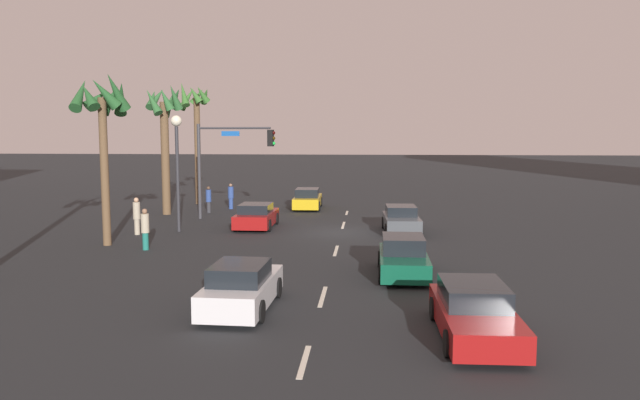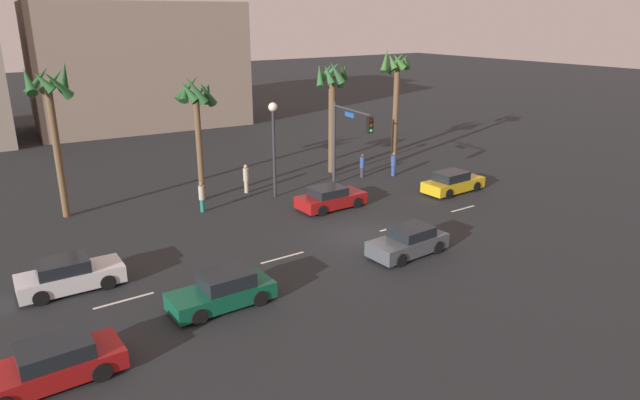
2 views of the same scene
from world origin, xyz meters
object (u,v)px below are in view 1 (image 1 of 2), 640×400
Objects in this scene: car_2 at (242,287)px; streetlamp at (177,150)px; car_0 at (401,220)px; pedestrian_1 at (145,228)px; car_5 at (474,313)px; pedestrian_0 at (209,199)px; car_1 at (308,199)px; palm_tree_1 at (165,120)px; palm_tree_2 at (103,112)px; palm_tree_3 at (195,115)px; traffic_signal at (226,155)px; pedestrian_2 at (231,196)px; car_3 at (256,216)px; pedestrian_3 at (137,215)px; car_4 at (403,258)px.

streetlamp reaches higher than car_2.
pedestrian_1 reaches higher than car_0.
car_5 is 2.49× the size of pedestrian_1.
streetlamp is 8.14m from pedestrian_0.
car_2 is 2.48× the size of pedestrian_0.
palm_tree_1 is at bearing 112.68° from car_1.
pedestrian_0 is at bearing 60.67° from car_0.
streetlamp reaches higher than car_1.
car_0 is 15.36m from palm_tree_2.
pedestrian_0 reaches higher than car_2.
pedestrian_1 is 18.22m from palm_tree_3.
palm_tree_3 is at bearing 18.70° from car_2.
streetlamp is (-4.57, 1.44, 0.38)m from traffic_signal.
pedestrian_1 is 0.21× the size of palm_tree_3.
palm_tree_2 reaches higher than traffic_signal.
car_0 is 13.68m from pedestrian_0.
pedestrian_1 is at bearing 178.07° from pedestrian_2.
pedestrian_2 is at bearing -1.93° from pedestrian_1.
pedestrian_0 is (2.85, 1.84, -2.95)m from traffic_signal.
car_3 is 0.47× the size of palm_tree_3.
palm_tree_3 reaches higher than pedestrian_2.
pedestrian_1 is at bearing 171.88° from traffic_signal.
car_0 is at bearing 3.64° from car_5.
car_0 is at bearing -110.90° from traffic_signal.
palm_tree_3 reaches higher than car_0.
pedestrian_3 reaches higher than car_2.
car_0 is at bearing -148.17° from car_1.
streetlamp is at bearing -58.76° from pedestrian_3.
pedestrian_0 is at bearing 113.66° from car_1.
pedestrian_0 is at bearing 2.20° from pedestrian_1.
car_3 is at bearing -45.64° from palm_tree_2.
car_2 is at bearing 159.50° from car_0.
car_4 is (-18.97, -5.42, 0.00)m from car_1.
car_2 is at bearing -161.30° from palm_tree_3.
palm_tree_2 is (-13.58, 2.59, 5.16)m from pedestrian_2.
pedestrian_0 is at bearing 3.04° from streetlamp.
palm_tree_2 is (11.41, 14.59, 5.43)m from car_5.
traffic_signal is 9.56m from palm_tree_2.
palm_tree_1 is 1.04× the size of palm_tree_2.
car_5 is 32.05m from palm_tree_3.
palm_tree_1 reaches higher than car_2.
pedestrian_2 is at bearing -10.82° from palm_tree_2.
car_1 is at bearing -12.80° from car_3.
car_3 is at bearing -157.82° from pedestrian_2.
car_3 is 8.53m from pedestrian_2.
traffic_signal reaches higher than pedestrian_3.
car_4 is 19.96m from pedestrian_0.
car_5 is 27.36m from palm_tree_1.
traffic_signal is 7.13m from pedestrian_3.
palm_tree_3 is (2.12, 8.25, 5.76)m from car_1.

